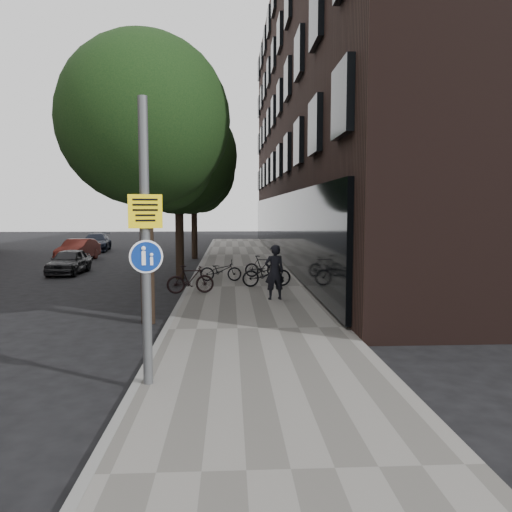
{
  "coord_description": "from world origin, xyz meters",
  "views": [
    {
      "loc": [
        -0.42,
        -8.65,
        3.03
      ],
      "look_at": [
        0.15,
        2.24,
        2.0
      ],
      "focal_mm": 35.0,
      "sensor_mm": 36.0,
      "label": 1
    }
  ],
  "objects": [
    {
      "name": "curb_edge",
      "position": [
        -2.0,
        10.0,
        0.07
      ],
      "size": [
        0.15,
        60.0,
        0.13
      ],
      "primitive_type": "cube",
      "color": "slate",
      "rests_on": "ground"
    },
    {
      "name": "street_tree_near",
      "position": [
        -2.53,
        4.64,
        5.11
      ],
      "size": [
        4.4,
        4.4,
        7.5
      ],
      "color": "black",
      "rests_on": "ground"
    },
    {
      "name": "sidewalk",
      "position": [
        0.25,
        10.0,
        0.06
      ],
      "size": [
        4.5,
        60.0,
        0.12
      ],
      "primitive_type": "cube",
      "color": "slate",
      "rests_on": "ground"
    },
    {
      "name": "parked_car_mid",
      "position": [
        -9.38,
        21.12,
        0.64
      ],
      "size": [
        1.74,
        3.97,
        1.27
      ],
      "primitive_type": "imported",
      "rotation": [
        0.0,
        0.0,
        -0.1
      ],
      "color": "maroon",
      "rests_on": "ground"
    },
    {
      "name": "parked_bike_facade_near",
      "position": [
        0.95,
        9.94,
        0.61
      ],
      "size": [
        1.93,
        0.9,
        0.97
      ],
      "primitive_type": "imported",
      "rotation": [
        0.0,
        0.0,
        1.71
      ],
      "color": "black",
      "rests_on": "sidewalk"
    },
    {
      "name": "building_right_dark_brick",
      "position": [
        8.5,
        22.0,
        9.0
      ],
      "size": [
        12.0,
        40.0,
        18.0
      ],
      "primitive_type": "cube",
      "color": "black",
      "rests_on": "ground"
    },
    {
      "name": "parked_car_near",
      "position": [
        -7.97,
        15.0,
        0.59
      ],
      "size": [
        1.4,
        3.45,
        1.17
      ],
      "primitive_type": "imported",
      "rotation": [
        0.0,
        0.0,
        -0.0
      ],
      "color": "black",
      "rests_on": "ground"
    },
    {
      "name": "parked_bike_curb_far",
      "position": [
        -1.8,
        8.52,
        0.61
      ],
      "size": [
        1.68,
        0.72,
        0.98
      ],
      "primitive_type": "imported",
      "rotation": [
        0.0,
        0.0,
        1.73
      ],
      "color": "black",
      "rests_on": "sidewalk"
    },
    {
      "name": "parked_car_far",
      "position": [
        -10.1,
        27.87,
        0.64
      ],
      "size": [
        2.31,
        4.61,
        1.29
      ],
      "primitive_type": "imported",
      "rotation": [
        0.0,
        0.0,
        0.12
      ],
      "color": "black",
      "rests_on": "ground"
    },
    {
      "name": "signpost",
      "position": [
        -1.8,
        -0.45,
        2.49
      ],
      "size": [
        0.53,
        0.16,
        4.7
      ],
      "rotation": [
        0.0,
        0.0,
        0.24
      ],
      "color": "#595B5E",
      "rests_on": "sidewalk"
    },
    {
      "name": "parked_bike_curb_near",
      "position": [
        -0.8,
        11.46,
        0.56
      ],
      "size": [
        1.67,
        0.59,
        0.87
      ],
      "primitive_type": "imported",
      "rotation": [
        0.0,
        0.0,
        1.56
      ],
      "color": "black",
      "rests_on": "sidewalk"
    },
    {
      "name": "street_tree_mid",
      "position": [
        -2.53,
        13.14,
        5.11
      ],
      "size": [
        5.0,
        5.0,
        7.8
      ],
      "color": "black",
      "rests_on": "ground"
    },
    {
      "name": "ground",
      "position": [
        0.0,
        0.0,
        0.0
      ],
      "size": [
        120.0,
        120.0,
        0.0
      ],
      "primitive_type": "plane",
      "color": "black",
      "rests_on": "ground"
    },
    {
      "name": "street_tree_far",
      "position": [
        -2.53,
        22.14,
        5.11
      ],
      "size": [
        5.0,
        5.0,
        7.8
      ],
      "color": "black",
      "rests_on": "ground"
    },
    {
      "name": "parked_bike_facade_far",
      "position": [
        0.97,
        12.5,
        0.59
      ],
      "size": [
        1.6,
        0.66,
        0.93
      ],
      "primitive_type": "imported",
      "rotation": [
        0.0,
        0.0,
        1.42
      ],
      "color": "black",
      "rests_on": "sidewalk"
    },
    {
      "name": "pedestrian",
      "position": [
        1.0,
        7.22,
        1.01
      ],
      "size": [
        0.72,
        0.54,
        1.77
      ],
      "primitive_type": "imported",
      "rotation": [
        0.0,
        0.0,
        3.33
      ],
      "color": "black",
      "rests_on": "sidewalk"
    }
  ]
}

